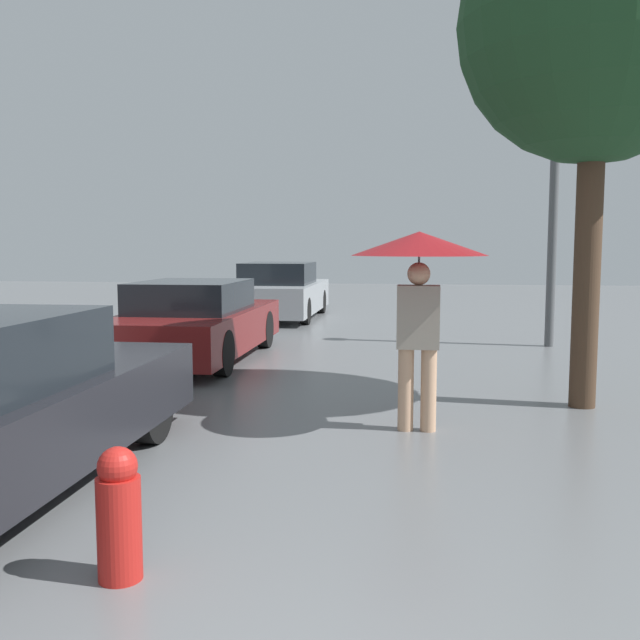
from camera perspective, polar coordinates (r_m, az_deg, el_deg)
pedestrian at (r=6.45m, az=7.92°, el=4.43°), size 1.22×1.22×1.81m
parked_car_middle at (r=10.67m, az=-9.93°, el=-0.20°), size 1.68×4.22×1.17m
parked_car_farthest at (r=16.50m, az=-3.24°, el=2.22°), size 1.76×4.18×1.29m
tree at (r=8.15m, az=21.25°, el=21.05°), size 2.76×2.76×5.26m
street_lamp at (r=12.48m, az=18.23°, el=10.23°), size 0.36×0.36×4.18m
fire_hydrant at (r=3.87m, az=-15.79°, el=-14.71°), size 0.22×0.22×0.69m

